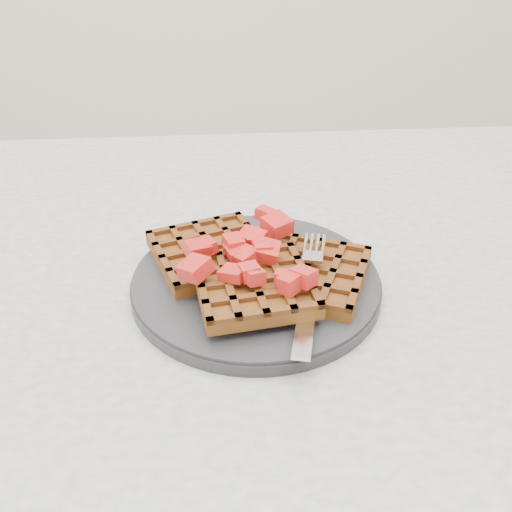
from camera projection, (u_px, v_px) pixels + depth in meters
name	position (u px, v px, depth m)	size (l,w,h in m)	color
table	(377.00, 344.00, 0.68)	(1.20, 0.80, 0.75)	silver
plate	(256.00, 282.00, 0.58)	(0.25, 0.25, 0.02)	#252528
waffles	(256.00, 269.00, 0.57)	(0.24, 0.21, 0.03)	brown
strawberry_pile	(256.00, 244.00, 0.56)	(0.15, 0.15, 0.02)	#AA0000
fork	(309.00, 292.00, 0.54)	(0.02, 0.18, 0.02)	silver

